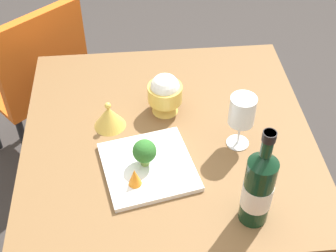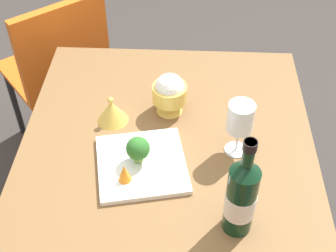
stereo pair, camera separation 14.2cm
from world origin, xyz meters
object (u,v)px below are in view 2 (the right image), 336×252
at_px(carrot_garnish_left, 124,173).
at_px(rice_bowl_lid, 112,111).
at_px(chair_by_wall, 60,64).
at_px(wine_bottle, 241,197).
at_px(wine_glass, 240,119).
at_px(rice_bowl, 170,93).
at_px(broccoli_floret, 138,149).
at_px(serving_plate, 142,164).

bearing_deg(carrot_garnish_left, rice_bowl_lid, 15.24).
relative_size(chair_by_wall, wine_bottle, 2.74).
bearing_deg(carrot_garnish_left, wine_glass, -65.92).
bearing_deg(wine_bottle, chair_by_wall, 36.44).
bearing_deg(rice_bowl, broccoli_floret, 161.37).
bearing_deg(rice_bowl, chair_by_wall, 44.89).
bearing_deg(rice_bowl_lid, rice_bowl, -73.34).
relative_size(broccoli_floret, carrot_garnish_left, 1.52).
relative_size(wine_bottle, rice_bowl_lid, 3.10).
relative_size(wine_bottle, wine_glass, 1.73).
bearing_deg(broccoli_floret, serving_plate, -123.66).
bearing_deg(rice_bowl, wine_bottle, -156.41).
distance_m(chair_by_wall, broccoli_floret, 0.90).
relative_size(wine_glass, rice_bowl_lid, 1.79).
bearing_deg(rice_bowl_lid, broccoli_floret, -151.27).
xyz_separation_m(rice_bowl, broccoli_floret, (-0.24, 0.08, -0.01)).
bearing_deg(wine_bottle, carrot_garnish_left, 67.41).
distance_m(wine_glass, rice_bowl, 0.27).
xyz_separation_m(chair_by_wall, serving_plate, (-0.75, -0.43, 0.22)).
height_order(broccoli_floret, carrot_garnish_left, broccoli_floret).
relative_size(chair_by_wall, wine_glass, 4.75).
height_order(chair_by_wall, wine_bottle, wine_bottle).
bearing_deg(serving_plate, carrot_garnish_left, 148.39).
relative_size(rice_bowl, carrot_garnish_left, 2.52).
bearing_deg(serving_plate, wine_bottle, -126.10).
bearing_deg(rice_bowl_lid, chair_by_wall, 30.04).
bearing_deg(broccoli_floret, carrot_garnish_left, 156.14).
height_order(rice_bowl_lid, broccoli_floret, broccoli_floret).
distance_m(rice_bowl, broccoli_floret, 0.25).
distance_m(wine_bottle, serving_plate, 0.34).
bearing_deg(wine_glass, serving_plate, 105.41).
relative_size(serving_plate, carrot_garnish_left, 5.25).
height_order(chair_by_wall, rice_bowl, rice_bowl).
bearing_deg(wine_glass, rice_bowl, 50.53).
relative_size(chair_by_wall, rice_bowl_lid, 8.50).
bearing_deg(rice_bowl, rice_bowl_lid, 106.66).
height_order(wine_glass, rice_bowl, wine_glass).
bearing_deg(rice_bowl, serving_plate, 163.65).
distance_m(wine_bottle, rice_bowl, 0.48).
relative_size(rice_bowl, rice_bowl_lid, 1.42).
height_order(wine_glass, rice_bowl_lid, wine_glass).
bearing_deg(rice_bowl, carrot_garnish_left, 160.14).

